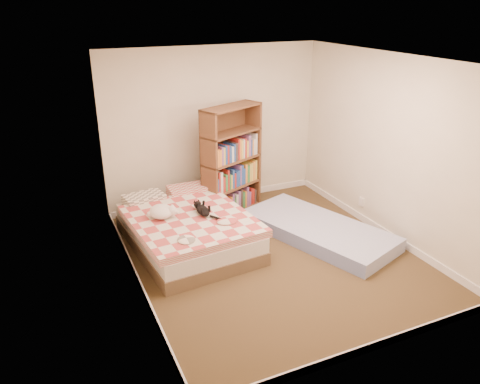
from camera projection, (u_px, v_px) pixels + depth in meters
name	position (u px, v px, depth m)	size (l,w,h in m)	color
room	(274.00, 170.00, 5.69)	(3.51, 4.01, 2.51)	#43311C
bed	(186.00, 228.00, 6.34)	(1.62, 2.12, 0.54)	brown
bookshelf	(231.00, 174.00, 7.26)	(1.14, 0.72, 1.68)	#56351D
floor_mattress	(318.00, 230.00, 6.61)	(0.97, 2.17, 0.19)	#7F94D4
black_cat	(202.00, 209.00, 6.20)	(0.19, 0.55, 0.13)	black
white_dog	(162.00, 212.00, 6.07)	(0.39, 0.42, 0.17)	white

